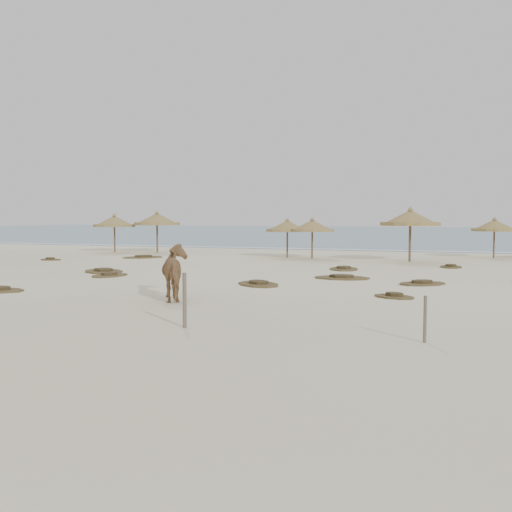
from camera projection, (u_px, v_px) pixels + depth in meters
The scene contains 23 objects.
ground at pixel (180, 292), 19.23m from camera, with size 160.00×160.00×0.00m, color beige.
ocean at pixel (395, 232), 89.92m from camera, with size 200.00×100.00×0.01m, color #275A76.
foam_line at pixel (333, 249), 43.74m from camera, with size 70.00×0.60×0.01m, color white.
palapa_0 at pixel (157, 220), 40.05m from camera, with size 3.79×3.79×2.98m.
palapa_1 at pixel (114, 222), 40.40m from camera, with size 3.85×3.85×2.78m.
palapa_2 at pixel (287, 227), 35.21m from camera, with size 2.72×2.72×2.47m.
palapa_3 at pixel (312, 226), 34.25m from camera, with size 3.29×3.29×2.51m.
palapa_4 at pixel (410, 219), 31.95m from camera, with size 3.42×3.42×3.12m.
palapa_5 at pixel (494, 226), 34.69m from camera, with size 2.82×2.82×2.53m.
horse at pixel (177, 272), 17.37m from camera, with size 0.92×2.02×1.71m, color #966744.
fence_post_near at pixel (185, 300), 13.04m from camera, with size 0.10×0.10×1.27m, color #64584B.
fence_post_far at pixel (425, 319), 11.50m from camera, with size 0.07×0.07×0.96m, color #64584B.
scrub_1 at pixel (103, 271), 26.13m from camera, with size 3.00×2.92×0.16m.
scrub_2 at pixel (110, 275), 24.31m from camera, with size 1.45×1.99×0.16m.
scrub_3 at pixel (342, 277), 23.36m from camera, with size 2.40×1.66×0.16m.
scrub_4 at pixel (422, 283), 21.36m from camera, with size 2.25×2.17×0.16m.
scrub_6 at pixel (143, 257), 35.05m from camera, with size 2.89×2.94×0.16m.
scrub_7 at pixel (344, 269), 27.30m from camera, with size 1.70×2.29×0.16m.
scrub_8 at pixel (51, 259), 33.17m from camera, with size 1.47×1.04×0.16m.
scrub_9 at pixel (258, 284), 21.17m from camera, with size 2.44×2.47×0.16m.
scrub_10 at pixel (451, 267), 28.39m from camera, with size 1.09×1.64×0.16m.
scrub_11 at pixel (0, 290), 19.44m from camera, with size 1.77×1.17×0.16m.
scrub_12 at pixel (394, 296), 17.88m from camera, with size 1.55×1.30×0.16m.
Camera 1 is at (8.69, -17.20, 2.55)m, focal length 40.00 mm.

